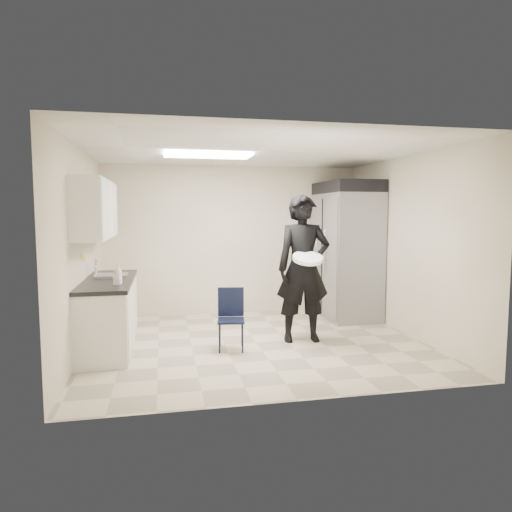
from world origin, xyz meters
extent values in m
plane|color=#BAAE92|center=(0.00, 0.00, 0.00)|extent=(4.50, 4.50, 0.00)
plane|color=silver|center=(0.00, 0.00, 2.60)|extent=(4.50, 4.50, 0.00)
plane|color=beige|center=(0.00, 2.00, 1.30)|extent=(4.50, 0.00, 4.50)
plane|color=beige|center=(-2.25, 0.00, 1.30)|extent=(0.00, 4.00, 4.00)
plane|color=beige|center=(2.25, 0.00, 1.30)|extent=(0.00, 4.00, 4.00)
cube|color=white|center=(-0.60, 0.40, 2.57)|extent=(1.20, 0.60, 0.02)
cube|color=silver|center=(-1.95, 0.20, 0.43)|extent=(0.60, 1.90, 0.86)
cube|color=black|center=(-1.95, 0.20, 0.89)|extent=(0.64, 1.95, 0.05)
cube|color=gray|center=(-1.93, 0.45, 0.87)|extent=(0.42, 0.40, 0.14)
cylinder|color=silver|center=(-2.13, 0.45, 1.02)|extent=(0.02, 0.02, 0.24)
cube|color=silver|center=(-2.08, 0.20, 1.83)|extent=(0.35, 1.80, 0.75)
cube|color=black|center=(-2.14, 1.35, 1.62)|extent=(0.22, 0.30, 0.35)
cube|color=yellow|center=(-2.24, 0.10, 1.22)|extent=(0.00, 0.12, 0.07)
cube|color=yellow|center=(-2.24, 0.30, 1.18)|extent=(0.00, 0.12, 0.07)
cube|color=gray|center=(1.83, 1.27, 1.05)|extent=(0.80, 1.35, 2.10)
cube|color=black|center=(1.83, 1.27, 2.20)|extent=(0.80, 1.35, 0.20)
cube|color=black|center=(-0.39, -0.25, 0.39)|extent=(0.39, 0.39, 0.77)
imported|color=black|center=(0.66, -0.03, 1.01)|extent=(0.78, 0.55, 2.03)
cylinder|color=silver|center=(0.64, -0.28, 1.18)|extent=(0.43, 0.43, 0.05)
imported|color=white|center=(-1.78, -0.28, 1.04)|extent=(0.11, 0.11, 0.26)
imported|color=#B8B8C5|center=(-1.79, -0.29, 1.00)|extent=(0.09, 0.09, 0.18)
camera|label=1|loc=(-1.24, -6.00, 1.79)|focal=32.00mm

